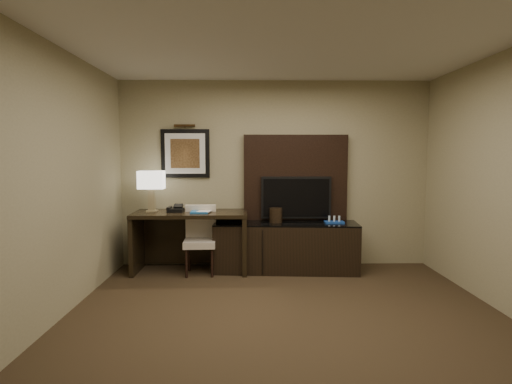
{
  "coord_description": "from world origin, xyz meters",
  "views": [
    {
      "loc": [
        -0.37,
        -3.36,
        1.63
      ],
      "look_at": [
        -0.28,
        1.8,
        1.15
      ],
      "focal_mm": 28.0,
      "sensor_mm": 36.0,
      "label": 1
    }
  ],
  "objects_px": {
    "tv": "(296,197)",
    "table_lamp": "(152,190)",
    "ice_bucket": "(276,215)",
    "desk_phone": "(176,208)",
    "desk": "(191,242)",
    "credenza": "(286,247)",
    "desk_chair": "(200,242)",
    "minibar_tray": "(334,219)"
  },
  "relations": [
    {
      "from": "tv",
      "to": "table_lamp",
      "type": "relative_size",
      "value": 1.67
    },
    {
      "from": "tv",
      "to": "table_lamp",
      "type": "bearing_deg",
      "value": -175.91
    },
    {
      "from": "ice_bucket",
      "to": "desk_phone",
      "type": "bearing_deg",
      "value": -179.11
    },
    {
      "from": "desk",
      "to": "credenza",
      "type": "distance_m",
      "value": 1.33
    },
    {
      "from": "credenza",
      "to": "desk_phone",
      "type": "height_order",
      "value": "desk_phone"
    },
    {
      "from": "tv",
      "to": "desk_chair",
      "type": "bearing_deg",
      "value": -166.44
    },
    {
      "from": "desk_chair",
      "to": "table_lamp",
      "type": "relative_size",
      "value": 1.48
    },
    {
      "from": "desk",
      "to": "table_lamp",
      "type": "xyz_separation_m",
      "value": [
        -0.54,
        0.04,
        0.72
      ]
    },
    {
      "from": "credenza",
      "to": "minibar_tray",
      "type": "relative_size",
      "value": 7.47
    },
    {
      "from": "tv",
      "to": "desk_phone",
      "type": "bearing_deg",
      "value": -173.64
    },
    {
      "from": "tv",
      "to": "minibar_tray",
      "type": "distance_m",
      "value": 0.63
    },
    {
      "from": "ice_bucket",
      "to": "tv",
      "type": "bearing_deg",
      "value": 29.07
    },
    {
      "from": "desk_chair",
      "to": "table_lamp",
      "type": "bearing_deg",
      "value": 162.83
    },
    {
      "from": "desk_chair",
      "to": "desk_phone",
      "type": "xyz_separation_m",
      "value": [
        -0.35,
        0.14,
        0.45
      ]
    },
    {
      "from": "desk",
      "to": "minibar_tray",
      "type": "xyz_separation_m",
      "value": [
        2.0,
        -0.02,
        0.31
      ]
    },
    {
      "from": "tv",
      "to": "table_lamp",
      "type": "xyz_separation_m",
      "value": [
        -2.03,
        -0.15,
        0.12
      ]
    },
    {
      "from": "credenza",
      "to": "minibar_tray",
      "type": "height_order",
      "value": "minibar_tray"
    },
    {
      "from": "desk_chair",
      "to": "desk",
      "type": "bearing_deg",
      "value": 134.2
    },
    {
      "from": "desk",
      "to": "credenza",
      "type": "bearing_deg",
      "value": -1.09
    },
    {
      "from": "tv",
      "to": "minibar_tray",
      "type": "bearing_deg",
      "value": -22.69
    },
    {
      "from": "tv",
      "to": "minibar_tray",
      "type": "height_order",
      "value": "tv"
    },
    {
      "from": "credenza",
      "to": "minibar_tray",
      "type": "xyz_separation_m",
      "value": [
        0.67,
        -0.02,
        0.39
      ]
    },
    {
      "from": "desk_chair",
      "to": "desk_phone",
      "type": "height_order",
      "value": "desk_phone"
    },
    {
      "from": "ice_bucket",
      "to": "minibar_tray",
      "type": "bearing_deg",
      "value": -3.35
    },
    {
      "from": "desk_chair",
      "to": "desk_phone",
      "type": "relative_size",
      "value": 4.18
    },
    {
      "from": "desk_chair",
      "to": "minibar_tray",
      "type": "bearing_deg",
      "value": 0.83
    },
    {
      "from": "desk",
      "to": "table_lamp",
      "type": "height_order",
      "value": "table_lamp"
    },
    {
      "from": "table_lamp",
      "to": "minibar_tray",
      "type": "xyz_separation_m",
      "value": [
        2.55,
        -0.07,
        -0.4
      ]
    },
    {
      "from": "credenza",
      "to": "desk_phone",
      "type": "xyz_separation_m",
      "value": [
        -1.53,
        0.0,
        0.55
      ]
    },
    {
      "from": "desk_phone",
      "to": "minibar_tray",
      "type": "bearing_deg",
      "value": 1.33
    },
    {
      "from": "credenza",
      "to": "ice_bucket",
      "type": "relative_size",
      "value": 9.72
    },
    {
      "from": "credenza",
      "to": "minibar_tray",
      "type": "bearing_deg",
      "value": 1.46
    },
    {
      "from": "credenza",
      "to": "desk_phone",
      "type": "distance_m",
      "value": 1.63
    },
    {
      "from": "desk",
      "to": "ice_bucket",
      "type": "bearing_deg",
      "value": 0.02
    },
    {
      "from": "desk_chair",
      "to": "minibar_tray",
      "type": "relative_size",
      "value": 3.31
    },
    {
      "from": "desk",
      "to": "desk_chair",
      "type": "distance_m",
      "value": 0.2
    },
    {
      "from": "tv",
      "to": "desk_phone",
      "type": "height_order",
      "value": "tv"
    },
    {
      "from": "desk_chair",
      "to": "minibar_tray",
      "type": "xyz_separation_m",
      "value": [
        1.86,
        0.11,
        0.29
      ]
    },
    {
      "from": "desk_chair",
      "to": "table_lamp",
      "type": "distance_m",
      "value": 1.0
    },
    {
      "from": "credenza",
      "to": "desk_chair",
      "type": "relative_size",
      "value": 2.26
    },
    {
      "from": "desk_phone",
      "to": "table_lamp",
      "type": "bearing_deg",
      "value": 174.76
    },
    {
      "from": "credenza",
      "to": "tv",
      "type": "height_order",
      "value": "tv"
    }
  ]
}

